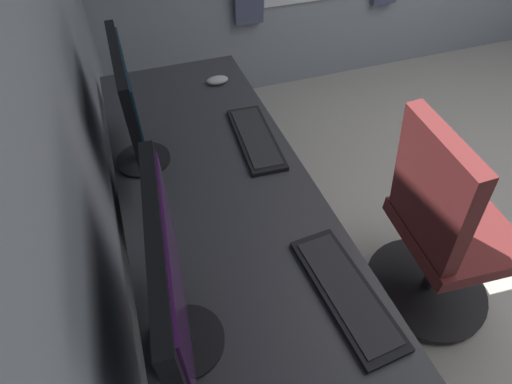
{
  "coord_description": "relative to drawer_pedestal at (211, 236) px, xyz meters",
  "views": [
    {
      "loc": [
        -0.61,
        2.14,
        1.73
      ],
      "look_at": [
        0.12,
        1.89,
        0.95
      ],
      "focal_mm": 28.09,
      "sensor_mm": 36.0,
      "label": 1
    }
  ],
  "objects": [
    {
      "name": "monitor_primary",
      "position": [
        -0.61,
        0.2,
        0.65
      ],
      "size": [
        0.48,
        0.2,
        0.47
      ],
      "color": "black",
      "rests_on": "desk"
    },
    {
      "name": "office_chair",
      "position": [
        -0.39,
        -0.85,
        0.11
      ],
      "size": [
        0.56,
        0.57,
        0.97
      ],
      "color": "maroon",
      "rests_on": "ground"
    },
    {
      "name": "wall_back",
      "position": [
        -0.48,
        0.38,
        0.95
      ],
      "size": [
        4.82,
        0.1,
        2.6
      ],
      "primitive_type": "cube",
      "color": "#8C939E",
      "rests_on": "ground"
    },
    {
      "name": "keyboard_main",
      "position": [
        -0.63,
        -0.25,
        0.39
      ],
      "size": [
        0.43,
        0.16,
        0.02
      ],
      "color": "black",
      "rests_on": "desk"
    },
    {
      "name": "monitor_secondary",
      "position": [
        0.14,
        0.19,
        0.63
      ],
      "size": [
        0.47,
        0.2,
        0.44
      ],
      "color": "black",
      "rests_on": "desk"
    },
    {
      "name": "desk",
      "position": [
        -0.37,
        -0.03,
        0.32
      ],
      "size": [
        2.4,
        0.67,
        0.73
      ],
      "color": "#38383D",
      "rests_on": "ground"
    },
    {
      "name": "keyboard_spare",
      "position": [
        0.11,
        -0.24,
        0.39
      ],
      "size": [
        0.43,
        0.17,
        0.02
      ],
      "color": "black",
      "rests_on": "desk"
    },
    {
      "name": "mouse_main",
      "position": [
        0.58,
        -0.22,
        0.4
      ],
      "size": [
        0.06,
        0.1,
        0.03
      ],
      "primitive_type": "ellipsoid",
      "color": "silver",
      "rests_on": "desk"
    },
    {
      "name": "drawer_pedestal",
      "position": [
        0.0,
        0.0,
        0.0
      ],
      "size": [
        0.4,
        0.51,
        0.69
      ],
      "color": "#38383D",
      "rests_on": "ground"
    }
  ]
}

